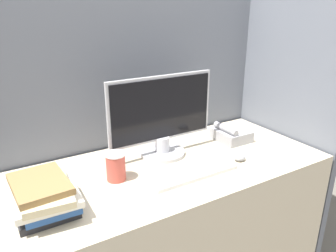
{
  "coord_description": "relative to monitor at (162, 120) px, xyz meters",
  "views": [
    {
      "loc": [
        -0.75,
        -0.89,
        1.52
      ],
      "look_at": [
        0.02,
        0.39,
        0.96
      ],
      "focal_mm": 35.0,
      "sensor_mm": 36.0,
      "label": 1
    }
  ],
  "objects": [
    {
      "name": "cubicle_panel_rear",
      "position": [
        -0.05,
        0.26,
        -0.08
      ],
      "size": [
        2.03,
        0.04,
        1.75
      ],
      "color": "slate",
      "rests_on": "ground_plane"
    },
    {
      "name": "cubicle_panel_right",
      "position": [
        0.81,
        -0.11,
        -0.08
      ],
      "size": [
        0.04,
        0.77,
        1.75
      ],
      "color": "slate",
      "rests_on": "ground_plane"
    },
    {
      "name": "desk",
      "position": [
        -0.05,
        -0.14,
        -0.58
      ],
      "size": [
        1.63,
        0.71,
        0.76
      ],
      "color": "beige",
      "rests_on": "ground_plane"
    },
    {
      "name": "monitor",
      "position": [
        0.0,
        0.0,
        0.0
      ],
      "size": [
        0.59,
        0.24,
        0.43
      ],
      "color": "#B7B7BC",
      "rests_on": "desk"
    },
    {
      "name": "keyboard",
      "position": [
        0.01,
        -0.26,
        -0.19
      ],
      "size": [
        0.44,
        0.16,
        0.02
      ],
      "color": "silver",
      "rests_on": "desk"
    },
    {
      "name": "mouse",
      "position": [
        0.3,
        -0.27,
        -0.18
      ],
      "size": [
        0.06,
        0.05,
        0.03
      ],
      "color": "gray",
      "rests_on": "desk"
    },
    {
      "name": "coffee_cup",
      "position": [
        -0.32,
        -0.13,
        -0.13
      ],
      "size": [
        0.09,
        0.09,
        0.13
      ],
      "color": "#BF4C3F",
      "rests_on": "desk"
    },
    {
      "name": "book_stack",
      "position": [
        -0.64,
        -0.22,
        -0.13
      ],
      "size": [
        0.25,
        0.31,
        0.14
      ],
      "color": "#262628",
      "rests_on": "desk"
    },
    {
      "name": "desk_telephone",
      "position": [
        0.44,
        -0.04,
        -0.16
      ],
      "size": [
        0.17,
        0.19,
        0.1
      ],
      "color": "#99999E",
      "rests_on": "desk"
    }
  ]
}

